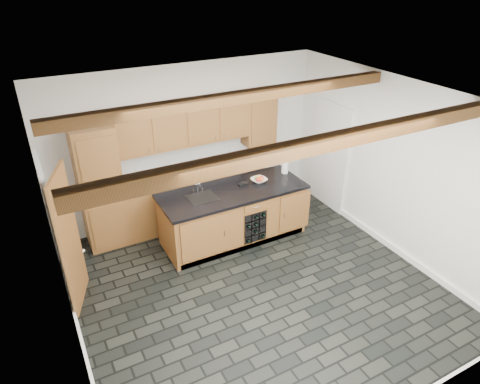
% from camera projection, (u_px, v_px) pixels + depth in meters
% --- Properties ---
extents(ground, '(5.00, 5.00, 0.00)m').
position_uv_depth(ground, '(255.00, 286.00, 6.37)').
color(ground, black).
rests_on(ground, ground).
extents(room_shell, '(5.01, 5.00, 5.00)m').
position_uv_depth(room_shell, '(233.00, 182.00, 6.02)').
color(room_shell, white).
rests_on(room_shell, ground).
extents(back_cabinetry, '(3.65, 0.62, 2.20)m').
position_uv_depth(back_cabinetry, '(174.00, 174.00, 7.48)').
color(back_cabinetry, brown).
rests_on(back_cabinetry, ground).
extents(island, '(2.48, 0.96, 0.93)m').
position_uv_depth(island, '(234.00, 214.00, 7.27)').
color(island, brown).
rests_on(island, ground).
extents(faucet, '(0.45, 0.40, 0.34)m').
position_uv_depth(faucet, '(201.00, 195.00, 6.84)').
color(faucet, black).
rests_on(faucet, island).
extents(kitchen_scale, '(0.16, 0.11, 0.05)m').
position_uv_depth(kitchen_scale, '(243.00, 184.00, 7.21)').
color(kitchen_scale, black).
rests_on(kitchen_scale, island).
extents(fruit_bowl, '(0.30, 0.30, 0.06)m').
position_uv_depth(fruit_bowl, '(259.00, 180.00, 7.31)').
color(fruit_bowl, white).
rests_on(fruit_bowl, island).
extents(fruit_cluster, '(0.16, 0.17, 0.07)m').
position_uv_depth(fruit_cluster, '(259.00, 178.00, 7.29)').
color(fruit_cluster, red).
rests_on(fruit_cluster, fruit_bowl).
extents(paper_towel, '(0.12, 0.12, 0.26)m').
position_uv_depth(paper_towel, '(285.00, 166.00, 7.58)').
color(paper_towel, white).
rests_on(paper_towel, island).
extents(mug, '(0.14, 0.14, 0.10)m').
position_uv_depth(mug, '(136.00, 180.00, 7.28)').
color(mug, white).
rests_on(mug, back_cabinetry).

